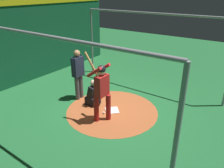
% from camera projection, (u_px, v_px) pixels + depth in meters
% --- Properties ---
extents(ground_plane, '(25.81, 25.81, 0.00)m').
position_uv_depth(ground_plane, '(112.00, 111.00, 7.13)').
color(ground_plane, '#216633').
extents(dirt_circle, '(2.96, 2.96, 0.01)m').
position_uv_depth(dirt_circle, '(112.00, 110.00, 7.13)').
color(dirt_circle, '#AD562D').
rests_on(dirt_circle, ground).
extents(home_plate, '(0.59, 0.59, 0.01)m').
position_uv_depth(home_plate, '(112.00, 110.00, 7.12)').
color(home_plate, white).
rests_on(home_plate, dirt_circle).
extents(batter, '(0.68, 0.49, 2.09)m').
position_uv_depth(batter, '(102.00, 88.00, 6.21)').
color(batter, maroon).
rests_on(batter, ground).
extents(catcher, '(0.58, 0.40, 0.91)m').
position_uv_depth(catcher, '(94.00, 95.00, 7.38)').
color(catcher, black).
rests_on(catcher, ground).
extents(umpire, '(0.22, 0.49, 1.79)m').
position_uv_depth(umpire, '(78.00, 72.00, 7.54)').
color(umpire, '#4C4C51').
rests_on(umpire, ground).
extents(back_wall, '(0.22, 9.81, 3.33)m').
position_uv_depth(back_wall, '(22.00, 42.00, 8.83)').
color(back_wall, '#145133').
rests_on(back_wall, ground).
extents(cage_frame, '(5.82, 4.99, 2.89)m').
position_uv_depth(cage_frame, '(112.00, 49.00, 6.31)').
color(cage_frame, gray).
rests_on(cage_frame, ground).
extents(baseball_0, '(0.07, 0.07, 0.07)m').
position_uv_depth(baseball_0, '(104.00, 113.00, 6.93)').
color(baseball_0, white).
rests_on(baseball_0, dirt_circle).
extents(baseball_1, '(0.07, 0.07, 0.07)m').
position_uv_depth(baseball_1, '(98.00, 96.00, 7.98)').
color(baseball_1, white).
rests_on(baseball_1, dirt_circle).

